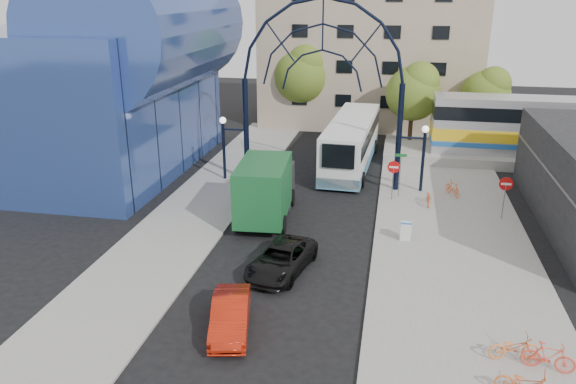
% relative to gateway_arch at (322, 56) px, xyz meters
% --- Properties ---
extents(ground, '(120.00, 120.00, 0.00)m').
position_rel_gateway_arch_xyz_m(ground, '(0.00, -14.00, -8.56)').
color(ground, black).
rests_on(ground, ground).
extents(sidewalk_east, '(8.00, 56.00, 0.12)m').
position_rel_gateway_arch_xyz_m(sidewalk_east, '(8.00, -10.00, -8.50)').
color(sidewalk_east, gray).
rests_on(sidewalk_east, ground).
extents(plaza_west, '(5.00, 50.00, 0.12)m').
position_rel_gateway_arch_xyz_m(plaza_west, '(-6.50, -8.00, -8.50)').
color(plaza_west, gray).
rests_on(plaza_west, ground).
extents(gateway_arch, '(13.64, 0.44, 12.10)m').
position_rel_gateway_arch_xyz_m(gateway_arch, '(0.00, 0.00, 0.00)').
color(gateway_arch, black).
rests_on(gateway_arch, ground).
extents(stop_sign, '(0.80, 0.07, 2.50)m').
position_rel_gateway_arch_xyz_m(stop_sign, '(4.80, -2.00, -6.56)').
color(stop_sign, slate).
rests_on(stop_sign, sidewalk_east).
extents(do_not_enter_sign, '(0.76, 0.07, 2.48)m').
position_rel_gateway_arch_xyz_m(do_not_enter_sign, '(11.00, -4.00, -6.58)').
color(do_not_enter_sign, slate).
rests_on(do_not_enter_sign, sidewalk_east).
extents(street_name_sign, '(0.70, 0.70, 2.80)m').
position_rel_gateway_arch_xyz_m(street_name_sign, '(5.20, -1.40, -6.43)').
color(street_name_sign, slate).
rests_on(street_name_sign, sidewalk_east).
extents(sandwich_board, '(0.55, 0.61, 0.99)m').
position_rel_gateway_arch_xyz_m(sandwich_board, '(5.60, -8.02, -7.81)').
color(sandwich_board, white).
rests_on(sandwich_board, sidewalk_east).
extents(transit_hall, '(16.50, 18.00, 14.50)m').
position_rel_gateway_arch_xyz_m(transit_hall, '(-15.30, 1.00, -1.86)').
color(transit_hall, '#2D468B').
rests_on(transit_hall, ground).
extents(apartment_block, '(20.00, 12.10, 14.00)m').
position_rel_gateway_arch_xyz_m(apartment_block, '(2.00, 20.97, -1.55)').
color(apartment_block, tan).
rests_on(apartment_block, ground).
extents(tree_north_a, '(4.48, 4.48, 7.00)m').
position_rel_gateway_arch_xyz_m(tree_north_a, '(6.12, 11.93, -3.95)').
color(tree_north_a, '#382314').
rests_on(tree_north_a, ground).
extents(tree_north_b, '(5.12, 5.12, 8.00)m').
position_rel_gateway_arch_xyz_m(tree_north_b, '(-3.88, 15.93, -3.29)').
color(tree_north_b, '#382314').
rests_on(tree_north_b, ground).
extents(tree_north_c, '(4.16, 4.16, 6.50)m').
position_rel_gateway_arch_xyz_m(tree_north_c, '(12.12, 13.93, -4.28)').
color(tree_north_c, '#382314').
rests_on(tree_north_c, ground).
extents(city_bus, '(3.51, 12.95, 3.52)m').
position_rel_gateway_arch_xyz_m(city_bus, '(1.64, 5.03, -6.71)').
color(city_bus, white).
rests_on(city_bus, ground).
extents(green_truck, '(3.14, 7.23, 3.56)m').
position_rel_gateway_arch_xyz_m(green_truck, '(-2.26, -6.00, -6.78)').
color(green_truck, black).
rests_on(green_truck, ground).
extents(black_suv, '(3.08, 5.03, 1.30)m').
position_rel_gateway_arch_xyz_m(black_suv, '(-0.07, -12.42, -7.90)').
color(black_suv, black).
rests_on(black_suv, ground).
extents(red_sedan, '(2.21, 4.19, 1.31)m').
position_rel_gateway_arch_xyz_m(red_sedan, '(-1.04, -17.43, -7.90)').
color(red_sedan, '#A81C0A').
rests_on(red_sedan, ground).
extents(bike_near_a, '(0.60, 1.67, 0.87)m').
position_rel_gateway_arch_xyz_m(bike_near_a, '(7.00, -2.46, -8.00)').
color(bike_near_a, '#D45A2A').
rests_on(bike_near_a, sidewalk_east).
extents(bike_near_b, '(1.16, 1.64, 0.97)m').
position_rel_gateway_arch_xyz_m(bike_near_b, '(8.56, -0.50, -7.95)').
color(bike_near_b, orange).
rests_on(bike_near_b, sidewalk_east).
extents(bike_far_a, '(1.89, 1.00, 0.95)m').
position_rel_gateway_arch_xyz_m(bike_far_a, '(9.30, -17.42, -7.96)').
color(bike_far_a, orange).
rests_on(bike_far_a, sidewalk_east).
extents(bike_far_b, '(1.82, 0.82, 1.06)m').
position_rel_gateway_arch_xyz_m(bike_far_b, '(10.35, -17.85, -7.91)').
color(bike_far_b, '#EC472F').
rests_on(bike_far_b, sidewalk_east).
extents(bike_far_c, '(1.98, 1.00, 0.99)m').
position_rel_gateway_arch_xyz_m(bike_far_c, '(9.32, -19.41, -7.94)').
color(bike_far_c, orange).
rests_on(bike_far_c, sidewalk_east).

